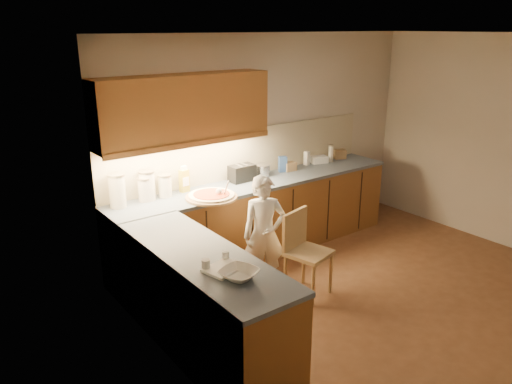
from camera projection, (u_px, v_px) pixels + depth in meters
room at (403, 139)px, 4.60m from camera, size 4.54×4.50×2.62m
l_counter at (244, 240)px, 5.41m from camera, size 3.77×2.62×0.92m
backsplash at (245, 153)px, 6.04m from camera, size 3.75×0.02×0.58m
upper_cabinets at (184, 109)px, 5.21m from camera, size 1.95×0.36×0.73m
pizza_on_board at (212, 196)px, 5.32m from camera, size 0.56×0.56×0.22m
child at (264, 234)px, 5.15m from camera, size 0.54×0.46×1.25m
wooden_chair at (303, 247)px, 5.11m from camera, size 0.48×0.48×0.89m
mixing_bowl at (239, 274)px, 3.63m from camera, size 0.34×0.34×0.07m
canister_a at (117, 191)px, 5.01m from camera, size 0.18×0.18×0.35m
canister_b at (145, 189)px, 5.21m from camera, size 0.15×0.15×0.26m
canister_c at (147, 185)px, 5.22m from camera, size 0.17×0.17×0.32m
canister_d at (165, 185)px, 5.34m from camera, size 0.15×0.15×0.25m
oil_jug at (184, 180)px, 5.50m from camera, size 0.11×0.08×0.30m
toaster at (242, 173)px, 5.89m from camera, size 0.31×0.18×0.20m
steel_pot at (262, 170)px, 6.09m from camera, size 0.19×0.19×0.15m
blue_box at (283, 164)px, 6.27m from camera, size 0.12×0.10×0.20m
card_box_a at (290, 166)px, 6.32m from camera, size 0.16×0.12×0.11m
white_bottle at (307, 158)px, 6.58m from camera, size 0.07×0.07×0.18m
flat_pack at (319, 159)px, 6.70m from camera, size 0.26×0.21×0.09m
tall_jar at (331, 153)px, 6.72m from camera, size 0.08×0.08×0.23m
card_box_b at (339, 154)px, 6.91m from camera, size 0.19×0.17×0.12m
dough_cloth at (224, 268)px, 3.76m from camera, size 0.33×0.29×0.02m
spice_jar_a at (206, 265)px, 3.75m from camera, size 0.08×0.08×0.09m
spice_jar_b at (226, 256)px, 3.91m from camera, size 0.06×0.06×0.07m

